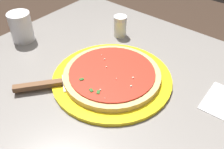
{
  "coord_description": "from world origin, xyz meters",
  "views": [
    {
      "loc": [
        0.3,
        -0.38,
        1.22
      ],
      "look_at": [
        -0.05,
        0.04,
        0.76
      ],
      "focal_mm": 40.81,
      "sensor_mm": 36.0,
      "label": 1
    }
  ],
  "objects_px": {
    "pizza": "(112,74)",
    "parmesan_shaker": "(120,26)",
    "pizza_server": "(53,84)",
    "cup_tall_drink": "(21,27)",
    "serving_plate": "(112,78)"
  },
  "relations": [
    {
      "from": "pizza_server",
      "to": "parmesan_shaker",
      "type": "relative_size",
      "value": 2.7
    },
    {
      "from": "serving_plate",
      "to": "pizza_server",
      "type": "relative_size",
      "value": 1.68
    },
    {
      "from": "pizza",
      "to": "cup_tall_drink",
      "type": "bearing_deg",
      "value": -175.33
    },
    {
      "from": "pizza_server",
      "to": "cup_tall_drink",
      "type": "height_order",
      "value": "cup_tall_drink"
    },
    {
      "from": "pizza",
      "to": "pizza_server",
      "type": "relative_size",
      "value": 1.36
    },
    {
      "from": "pizza_server",
      "to": "serving_plate",
      "type": "bearing_deg",
      "value": 51.74
    },
    {
      "from": "serving_plate",
      "to": "pizza_server",
      "type": "distance_m",
      "value": 0.16
    },
    {
      "from": "serving_plate",
      "to": "pizza",
      "type": "height_order",
      "value": "pizza"
    },
    {
      "from": "pizza_server",
      "to": "parmesan_shaker",
      "type": "height_order",
      "value": "parmesan_shaker"
    },
    {
      "from": "pizza",
      "to": "cup_tall_drink",
      "type": "relative_size",
      "value": 2.72
    },
    {
      "from": "parmesan_shaker",
      "to": "cup_tall_drink",
      "type": "bearing_deg",
      "value": -135.4
    },
    {
      "from": "pizza",
      "to": "pizza_server",
      "type": "height_order",
      "value": "pizza"
    },
    {
      "from": "serving_plate",
      "to": "pizza_server",
      "type": "xyz_separation_m",
      "value": [
        -0.1,
        -0.13,
        0.01
      ]
    },
    {
      "from": "pizza_server",
      "to": "cup_tall_drink",
      "type": "xyz_separation_m",
      "value": [
        -0.27,
        0.1,
        0.03
      ]
    },
    {
      "from": "pizza",
      "to": "parmesan_shaker",
      "type": "distance_m",
      "value": 0.24
    }
  ]
}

